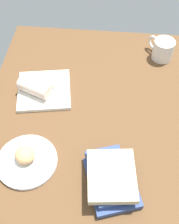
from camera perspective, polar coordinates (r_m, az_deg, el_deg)
The scene contains 8 objects.
dining_table at distance 121.33cm, azimuth 0.70°, elevation -1.09°, with size 110.00×90.00×4.00cm, color brown.
round_plate at distance 109.79cm, azimuth -11.97°, elevation -9.29°, with size 21.87×21.87×1.40cm, color white.
scone_pastry at distance 107.63cm, azimuth -12.38°, elevation -8.12°, with size 7.23×7.02×4.73cm, color tan.
square_plate at distance 128.60cm, azimuth -8.74°, elevation 4.17°, with size 22.08×22.08×1.60cm, color white.
sauce_cup at distance 128.19cm, azimuth -6.84°, elevation 5.64°, with size 4.51×4.51×2.36cm.
breakfast_wrap at distance 125.04cm, azimuth -10.60°, elevation 4.64°, with size 6.07×6.07×13.76cm, color beige.
book_stack at distance 101.40cm, azimuth 4.18°, elevation -12.66°, with size 25.66×21.20×7.68cm.
coffee_mug at distance 144.08cm, azimuth 13.94°, elevation 11.70°, with size 12.57×11.60×9.58cm.
Camera 1 is at (-72.10, -5.46, 99.43)cm, focal length 47.34 mm.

